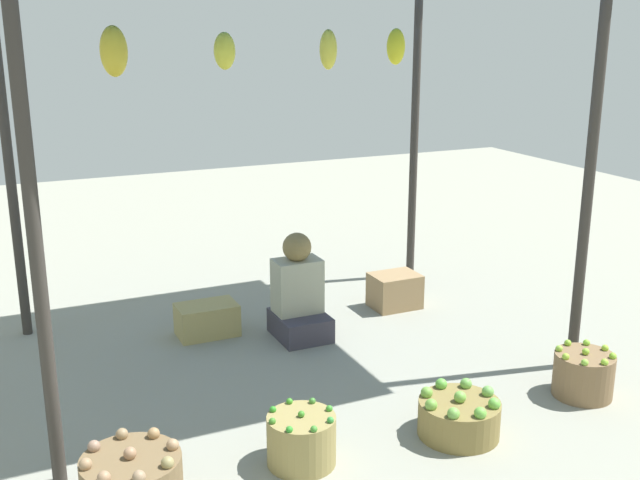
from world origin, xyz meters
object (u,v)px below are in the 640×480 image
at_px(basket_limes, 583,374).
at_px(wooden_crate_stacked_rear, 395,291).
at_px(basket_green_chilies, 301,440).
at_px(vendor_person, 298,297).
at_px(basket_green_apples, 459,417).
at_px(wooden_crate_near_vendor, 207,320).

distance_m(basket_limes, wooden_crate_stacked_rear, 1.84).
distance_m(basket_green_chilies, basket_limes, 1.88).
distance_m(vendor_person, wooden_crate_stacked_rear, 0.98).
height_order(vendor_person, basket_green_apples, vendor_person).
bearing_deg(basket_green_chilies, wooden_crate_near_vendor, 88.75).
height_order(basket_green_chilies, wooden_crate_near_vendor, basket_green_chilies).
relative_size(vendor_person, basket_green_apples, 1.71).
bearing_deg(basket_green_apples, basket_limes, 4.63).
bearing_deg(wooden_crate_near_vendor, vendor_person, -25.57).
height_order(basket_limes, wooden_crate_stacked_rear, basket_limes).
bearing_deg(wooden_crate_stacked_rear, basket_green_chilies, -131.50).
xyz_separation_m(basket_green_apples, basket_limes, (0.97, 0.08, 0.03)).
distance_m(vendor_person, wooden_crate_near_vendor, 0.70).
height_order(vendor_person, wooden_crate_stacked_rear, vendor_person).
height_order(basket_green_apples, wooden_crate_near_vendor, basket_green_apples).
xyz_separation_m(vendor_person, wooden_crate_stacked_rear, (0.94, 0.22, -0.16)).
relative_size(basket_green_chilies, basket_green_apples, 0.79).
relative_size(vendor_person, basket_green_chilies, 2.15).
distance_m(basket_green_chilies, wooden_crate_near_vendor, 1.87).
bearing_deg(basket_limes, vendor_person, 127.57).
relative_size(vendor_person, wooden_crate_stacked_rear, 2.06).
relative_size(basket_green_apples, wooden_crate_stacked_rear, 1.20).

